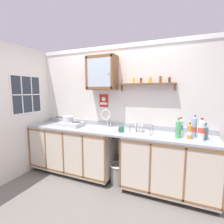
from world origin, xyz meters
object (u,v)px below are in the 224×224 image
Objects in this scene: bottle_soda_green_0 at (178,129)px; warning_sign at (104,101)px; bottle_water_blue_4 at (194,127)px; mug at (121,129)px; hot_plate_stove at (72,124)px; bottle_water_clear_2 at (181,127)px; bottle_opaque_white_1 at (201,130)px; saucepan at (68,119)px; bottle_juice_amber_3 at (190,132)px; wall_cabinet at (102,73)px; bottle_detergent_teal_5 at (205,132)px; dish_rack at (141,130)px; trash_bin at (118,173)px; sink at (103,129)px.

bottle_soda_green_0 is 1.19× the size of warning_sign.
bottle_water_blue_4 is (0.21, 0.14, 0.02)m from bottle_soda_green_0.
bottle_water_blue_4 reaches higher than mug.
bottle_water_clear_2 is at bearing 2.99° from hot_plate_stove.
bottle_water_clear_2 is at bearing 79.95° from bottle_soda_green_0.
hot_plate_stove is at bearing 178.00° from bottle_opaque_white_1.
saucepan is 2.15m from bottle_juice_amber_3.
bottle_water_blue_4 is at bearing -3.33° from wall_cabinet.
bottle_detergent_teal_5 is (0.32, -0.08, -0.03)m from bottle_water_clear_2.
hot_plate_stove is 1.21× the size of dish_rack.
bottle_opaque_white_1 is 2.65× the size of mug.
dish_rack is at bearing 0.56° from saucepan.
bottle_water_clear_2 is (0.03, 0.16, 0.00)m from bottle_soda_green_0.
warning_sign is at bearing 22.42° from saucepan.
hot_plate_stove is at bearing -179.50° from bottle_detergent_teal_5.
wall_cabinet is at bearing 171.70° from bottle_juice_amber_3.
mug is at bearing -3.78° from hot_plate_stove.
warning_sign reaches higher than bottle_opaque_white_1.
bottle_soda_green_0 is 1.60m from wall_cabinet.
wall_cabinet reaches higher than warning_sign.
mug is (-0.30, -0.11, 0.02)m from dish_rack.
bottle_detergent_teal_5 is 1.53m from trash_bin.
bottle_detergent_teal_5 is (1.59, -0.02, 0.11)m from sink.
bottle_juice_amber_3 is at bearing -117.63° from bottle_water_blue_4.
dish_rack reaches higher than trash_bin.
saucepan is 1.22× the size of bottle_soda_green_0.
trash_bin is at bearing -172.43° from bottle_water_clear_2.
bottle_water_clear_2 is 0.19m from bottle_juice_amber_3.
warning_sign reaches higher than bottle_juice_amber_3.
dish_rack is (0.68, -0.01, 0.05)m from sink.
sink is 1.01m from wall_cabinet.
saucepan is 1.44× the size of warning_sign.
bottle_water_blue_4 is 1.43× the size of bottle_detergent_teal_5.
trash_bin is at bearing 148.40° from mug.
dish_rack is at bearing 178.89° from bottle_detergent_teal_5.
trash_bin is (0.31, -0.07, -0.73)m from sink.
wall_cabinet is (-0.08, 0.13, 1.00)m from sink.
bottle_detergent_teal_5 is (2.24, 0.02, 0.06)m from hot_plate_stove.
hot_plate_stove reaches higher than trash_bin.
bottle_water_clear_2 is 1.20× the size of bottle_juice_amber_3.
bottle_water_blue_4 is at bearing 1.41° from sink.
sink is at bearing 1.51° from saucepan.
hot_plate_stove is 1.04m from mug.
sink is 1.34× the size of hot_plate_stove.
dish_rack is (-0.85, 0.11, -0.11)m from bottle_opaque_white_1.
bottle_water_clear_2 is 0.46× the size of wall_cabinet.
bottle_soda_green_0 is 0.48× the size of wall_cabinet.
sink is 2.34× the size of warning_sign.
bottle_detergent_teal_5 is 0.38× the size of wall_cabinet.
wall_cabinet is at bearing 16.38° from hot_plate_stove.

